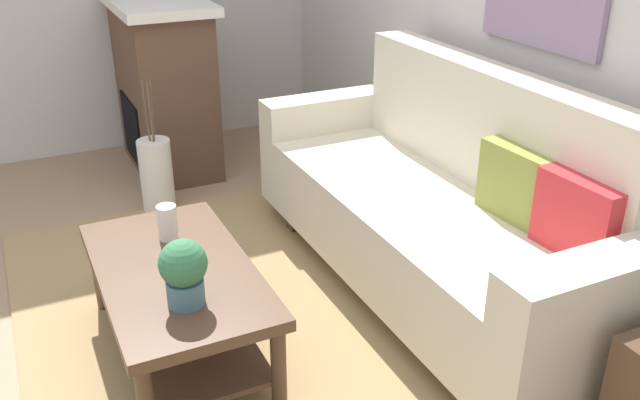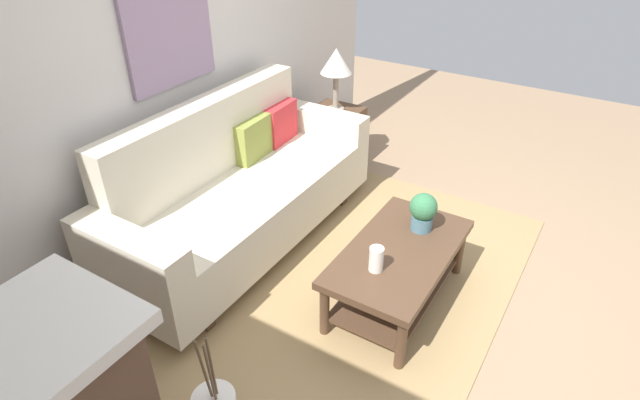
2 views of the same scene
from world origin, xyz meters
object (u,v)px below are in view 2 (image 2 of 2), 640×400
(coffee_table, at_px, (398,264))
(couch, at_px, (239,192))
(tabletop_vase, at_px, (376,259))
(throw_pillow_crimson, at_px, (280,123))
(side_table, at_px, (335,138))
(table_lamp, at_px, (336,64))
(throw_pillow_olive, at_px, (253,139))
(potted_plant_tabletop, at_px, (423,211))
(framed_painting, at_px, (169,30))

(coffee_table, bearing_deg, couch, 89.67)
(couch, relative_size, tabletop_vase, 14.51)
(throw_pillow_crimson, relative_size, tabletop_vase, 2.29)
(throw_pillow_crimson, distance_m, side_table, 0.84)
(side_table, height_order, table_lamp, table_lamp)
(coffee_table, distance_m, table_lamp, 2.07)
(throw_pillow_olive, bearing_deg, throw_pillow_crimson, 0.00)
(coffee_table, distance_m, side_table, 1.96)
(potted_plant_tabletop, xyz_separation_m, framed_painting, (-0.27, 1.78, 0.96))
(potted_plant_tabletop, bearing_deg, throw_pillow_olive, 86.41)
(throw_pillow_crimson, bearing_deg, coffee_table, -117.06)
(throw_pillow_olive, distance_m, tabletop_vase, 1.52)
(coffee_table, xyz_separation_m, tabletop_vase, (-0.25, 0.04, 0.19))
(table_lamp, distance_m, framed_painting, 1.60)
(coffee_table, bearing_deg, tabletop_vase, 170.51)
(potted_plant_tabletop, relative_size, table_lamp, 0.46)
(tabletop_vase, bearing_deg, table_lamp, 36.69)
(throw_pillow_crimson, relative_size, framed_painting, 0.48)
(couch, relative_size, throw_pillow_olive, 6.35)
(throw_pillow_olive, xyz_separation_m, framed_painting, (-0.36, 0.34, 0.85))
(side_table, distance_m, table_lamp, 0.71)
(potted_plant_tabletop, xyz_separation_m, side_table, (1.18, 1.34, -0.29))
(couch, height_order, potted_plant_tabletop, couch)
(coffee_table, bearing_deg, side_table, 42.13)
(couch, distance_m, tabletop_vase, 1.28)
(throw_pillow_olive, distance_m, table_lamp, 1.13)
(throw_pillow_olive, bearing_deg, couch, -160.73)
(tabletop_vase, height_order, side_table, tabletop_vase)
(throw_pillow_crimson, bearing_deg, potted_plant_tabletop, -107.28)
(couch, distance_m, framed_painting, 1.19)
(throw_pillow_crimson, bearing_deg, framed_painting, 154.55)
(potted_plant_tabletop, bearing_deg, tabletop_vase, 172.71)
(table_lamp, bearing_deg, coffee_table, -137.87)
(couch, relative_size, throw_pillow_crimson, 6.35)
(couch, bearing_deg, throw_pillow_crimson, 9.92)
(couch, bearing_deg, tabletop_vase, -101.81)
(throw_pillow_crimson, xyz_separation_m, coffee_table, (-0.72, -1.42, -0.37))
(coffee_table, relative_size, side_table, 1.96)
(potted_plant_tabletop, distance_m, table_lamp, 1.83)
(throw_pillow_olive, bearing_deg, potted_plant_tabletop, -93.59)
(coffee_table, height_order, tabletop_vase, tabletop_vase)
(potted_plant_tabletop, distance_m, framed_painting, 2.04)
(coffee_table, bearing_deg, throw_pillow_crimson, 62.94)
(coffee_table, xyz_separation_m, framed_painting, (0.01, 1.76, 1.22))
(throw_pillow_olive, relative_size, side_table, 0.64)
(potted_plant_tabletop, height_order, side_table, potted_plant_tabletop)
(throw_pillow_olive, distance_m, potted_plant_tabletop, 1.45)
(framed_painting, bearing_deg, tabletop_vase, -98.66)
(throw_pillow_olive, relative_size, throw_pillow_crimson, 1.00)
(coffee_table, relative_size, potted_plant_tabletop, 4.20)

